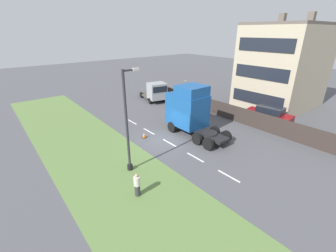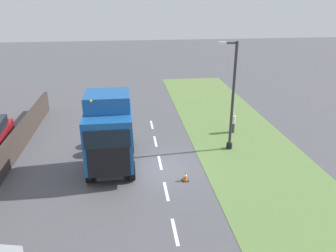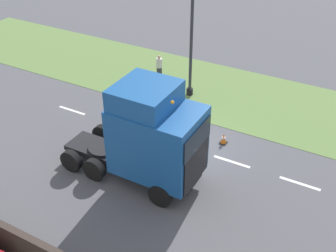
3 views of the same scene
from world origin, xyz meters
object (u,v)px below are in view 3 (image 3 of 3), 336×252
at_px(lamp_post, 191,45).
at_px(traffic_cone_lead, 224,139).
at_px(lorry_cab, 152,137).
at_px(pedestrian, 159,67).

relative_size(lamp_post, traffic_cone_lead, 12.20).
xyz_separation_m(lorry_cab, lamp_post, (-7.68, -2.04, 0.86)).
bearing_deg(traffic_cone_lead, pedestrian, -126.34).
height_order(lorry_cab, traffic_cone_lead, lorry_cab).
bearing_deg(pedestrian, lamp_post, 67.60).
xyz_separation_m(lorry_cab, traffic_cone_lead, (-4.09, 1.66, -2.05)).
distance_m(lamp_post, pedestrian, 3.80).
height_order(lorry_cab, pedestrian, lorry_cab).
xyz_separation_m(lamp_post, traffic_cone_lead, (3.59, 3.69, -2.91)).
bearing_deg(lamp_post, lorry_cab, 14.85).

